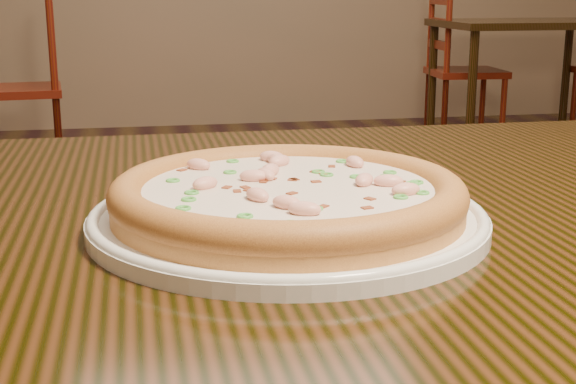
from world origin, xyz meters
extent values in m
cube|color=black|center=(-0.32, -0.41, 0.73)|extent=(1.20, 0.80, 0.04)
cylinder|color=white|center=(-0.44, -0.46, 0.76)|extent=(0.32, 0.32, 0.01)
torus|color=white|center=(-0.44, -0.46, 0.76)|extent=(0.32, 0.32, 0.01)
cylinder|color=gold|center=(-0.44, -0.46, 0.77)|extent=(0.28, 0.28, 0.02)
torus|color=#C28238|center=(-0.44, -0.46, 0.78)|extent=(0.29, 0.29, 0.03)
cylinder|color=silver|center=(-0.44, -0.46, 0.78)|extent=(0.23, 0.23, 0.00)
ellipsoid|color=#F2B29E|center=(-0.35, -0.50, 0.79)|extent=(0.03, 0.02, 0.01)
ellipsoid|color=#F2B29E|center=(-0.43, -0.38, 0.79)|extent=(0.03, 0.03, 0.01)
ellipsoid|color=#F2B29E|center=(-0.36, -0.48, 0.79)|extent=(0.03, 0.02, 0.01)
ellipsoid|color=#F2B29E|center=(-0.43, -0.38, 0.79)|extent=(0.02, 0.03, 0.01)
ellipsoid|color=#F2B29E|center=(-0.45, -0.53, 0.79)|extent=(0.03, 0.03, 0.01)
ellipsoid|color=#F2B29E|center=(-0.47, -0.50, 0.79)|extent=(0.02, 0.03, 0.01)
ellipsoid|color=#F2B29E|center=(-0.44, -0.42, 0.79)|extent=(0.02, 0.03, 0.01)
ellipsoid|color=#F2B29E|center=(-0.44, -0.54, 0.79)|extent=(0.03, 0.02, 0.01)
ellipsoid|color=#F2B29E|center=(-0.38, -0.47, 0.79)|extent=(0.02, 0.03, 0.01)
ellipsoid|color=#F2B29E|center=(-0.43, -0.36, 0.79)|extent=(0.03, 0.02, 0.01)
ellipsoid|color=#F2B29E|center=(-0.37, -0.40, 0.79)|extent=(0.02, 0.03, 0.01)
ellipsoid|color=#F2B29E|center=(-0.50, -0.39, 0.79)|extent=(0.03, 0.03, 0.01)
ellipsoid|color=#F2B29E|center=(-0.46, -0.44, 0.79)|extent=(0.03, 0.02, 0.01)
ellipsoid|color=#F2B29E|center=(-0.50, -0.46, 0.79)|extent=(0.03, 0.03, 0.01)
ellipsoid|color=#F2B29E|center=(-0.45, -0.43, 0.79)|extent=(0.02, 0.03, 0.01)
cube|color=maroon|center=(-0.38, -0.51, 0.78)|extent=(0.01, 0.01, 0.00)
cube|color=maroon|center=(-0.39, -0.40, 0.78)|extent=(0.01, 0.01, 0.00)
cube|color=maroon|center=(-0.48, -0.47, 0.78)|extent=(0.01, 0.01, 0.00)
cube|color=maroon|center=(-0.47, -0.47, 0.78)|extent=(0.01, 0.01, 0.00)
cube|color=maroon|center=(-0.34, -0.47, 0.78)|extent=(0.01, 0.01, 0.00)
cube|color=maroon|center=(-0.41, -0.45, 0.78)|extent=(0.01, 0.01, 0.00)
cube|color=maroon|center=(-0.45, -0.43, 0.78)|extent=(0.01, 0.01, 0.00)
cube|color=maroon|center=(-0.45, -0.44, 0.78)|extent=(0.01, 0.01, 0.00)
cube|color=maroon|center=(-0.43, -0.44, 0.78)|extent=(0.01, 0.01, 0.00)
cube|color=maroon|center=(-0.47, -0.46, 0.78)|extent=(0.01, 0.01, 0.00)
cube|color=maroon|center=(-0.43, -0.44, 0.78)|extent=(0.01, 0.01, 0.00)
cube|color=maroon|center=(-0.40, -0.43, 0.78)|extent=(0.01, 0.01, 0.00)
cube|color=maroon|center=(-0.41, -0.42, 0.78)|extent=(0.01, 0.01, 0.00)
cube|color=maroon|center=(-0.42, -0.53, 0.78)|extent=(0.01, 0.01, 0.00)
cube|color=maroon|center=(-0.49, -0.46, 0.78)|extent=(0.01, 0.01, 0.00)
cube|color=maroon|center=(-0.45, -0.45, 0.78)|extent=(0.01, 0.01, 0.00)
cube|color=maroon|center=(-0.39, -0.54, 0.78)|extent=(0.01, 0.01, 0.00)
cube|color=maroon|center=(-0.44, -0.49, 0.78)|extent=(0.01, 0.01, 0.00)
cube|color=maroon|center=(-0.43, -0.36, 0.78)|extent=(0.01, 0.01, 0.00)
cube|color=maroon|center=(-0.52, -0.39, 0.78)|extent=(0.01, 0.01, 0.00)
torus|color=green|center=(-0.52, -0.52, 0.79)|extent=(0.01, 0.01, 0.00)
torus|color=green|center=(-0.34, -0.43, 0.79)|extent=(0.02, 0.02, 0.00)
torus|color=green|center=(-0.48, -0.41, 0.79)|extent=(0.01, 0.01, 0.00)
torus|color=green|center=(-0.44, -0.57, 0.79)|extent=(0.01, 0.01, 0.00)
torus|color=green|center=(-0.38, -0.44, 0.79)|extent=(0.02, 0.02, 0.00)
torus|color=green|center=(-0.52, -0.49, 0.79)|extent=(0.02, 0.02, 0.00)
torus|color=green|center=(-0.36, -0.52, 0.79)|extent=(0.02, 0.02, 0.00)
torus|color=green|center=(-0.40, -0.43, 0.79)|extent=(0.02, 0.02, 0.00)
torus|color=green|center=(-0.47, -0.57, 0.79)|extent=(0.02, 0.02, 0.00)
torus|color=green|center=(-0.35, -0.45, 0.79)|extent=(0.02, 0.02, 0.00)
torus|color=green|center=(-0.52, -0.47, 0.79)|extent=(0.01, 0.01, 0.00)
torus|color=green|center=(-0.37, -0.38, 0.79)|extent=(0.01, 0.01, 0.00)
torus|color=green|center=(-0.40, -0.42, 0.79)|extent=(0.02, 0.02, 0.00)
torus|color=green|center=(-0.47, -0.36, 0.79)|extent=(0.02, 0.02, 0.00)
torus|color=green|center=(-0.53, -0.43, 0.79)|extent=(0.02, 0.02, 0.00)
torus|color=green|center=(-0.43, -0.53, 0.79)|extent=(0.02, 0.02, 0.00)
torus|color=green|center=(-0.47, -0.48, 0.79)|extent=(0.02, 0.02, 0.00)
torus|color=green|center=(-0.45, -0.44, 0.79)|extent=(0.02, 0.02, 0.00)
torus|color=green|center=(-0.48, -0.54, 0.79)|extent=(0.02, 0.02, 0.00)
torus|color=green|center=(-0.34, -0.51, 0.79)|extent=(0.01, 0.01, 0.00)
torus|color=green|center=(-0.34, -0.48, 0.79)|extent=(0.02, 0.02, 0.00)
torus|color=green|center=(-0.46, -0.57, 0.79)|extent=(0.02, 0.02, 0.00)
torus|color=green|center=(-0.33, -0.47, 0.79)|extent=(0.02, 0.02, 0.00)
cube|color=black|center=(1.71, 3.34, 0.73)|extent=(1.00, 0.70, 0.04)
cylinder|color=black|center=(1.26, 3.04, 0.35)|extent=(0.05, 0.05, 0.71)
cylinder|color=black|center=(1.26, 3.64, 0.35)|extent=(0.05, 0.05, 0.71)
cylinder|color=black|center=(2.16, 3.64, 0.35)|extent=(0.05, 0.05, 0.71)
cube|color=#5B130F|center=(-1.13, 3.15, 0.43)|extent=(0.46, 0.46, 0.04)
cylinder|color=#5B130F|center=(-0.97, 3.35, 0.21)|extent=(0.04, 0.04, 0.41)
cylinder|color=#5B130F|center=(-0.94, 2.99, 0.21)|extent=(0.04, 0.04, 0.41)
cylinder|color=#5B130F|center=(-0.97, 3.35, 0.47)|extent=(0.04, 0.04, 0.95)
cylinder|color=#5B130F|center=(-0.94, 2.99, 0.47)|extent=(0.04, 0.04, 0.95)
cube|color=#5B130F|center=(-0.95, 3.17, 0.60)|extent=(0.07, 0.36, 0.05)
cube|color=#5B130F|center=(-0.95, 3.17, 0.73)|extent=(0.07, 0.36, 0.05)
cube|color=#5B130F|center=(-0.95, 3.17, 0.86)|extent=(0.07, 0.36, 0.05)
cube|color=#5B130F|center=(1.44, 3.56, 0.43)|extent=(0.45, 0.45, 0.04)
cylinder|color=#5B130F|center=(1.61, 3.36, 0.21)|extent=(0.04, 0.04, 0.41)
cylinder|color=#5B130F|center=(1.64, 3.72, 0.21)|extent=(0.04, 0.04, 0.41)
cylinder|color=#5B130F|center=(1.25, 3.39, 0.21)|extent=(0.04, 0.04, 0.41)
cylinder|color=#5B130F|center=(1.28, 3.75, 0.21)|extent=(0.04, 0.04, 0.41)
cylinder|color=#5B130F|center=(1.25, 3.39, 0.47)|extent=(0.04, 0.04, 0.95)
cylinder|color=#5B130F|center=(1.28, 3.75, 0.47)|extent=(0.04, 0.04, 0.95)
cube|color=#5B130F|center=(1.26, 3.57, 0.60)|extent=(0.06, 0.36, 0.05)
cube|color=#5B130F|center=(1.26, 3.57, 0.73)|extent=(0.06, 0.36, 0.05)
cube|color=#5B130F|center=(1.26, 3.57, 0.86)|extent=(0.06, 0.36, 0.05)
cylinder|color=#5B130F|center=(2.22, 3.62, 0.21)|extent=(0.04, 0.04, 0.41)
camera|label=1|loc=(-0.55, -1.07, 0.94)|focal=50.00mm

